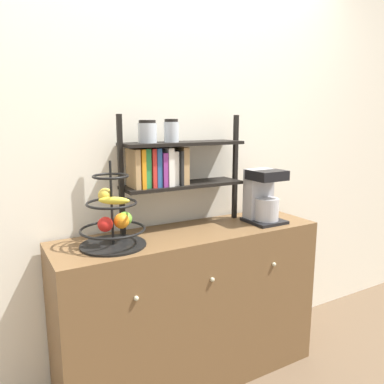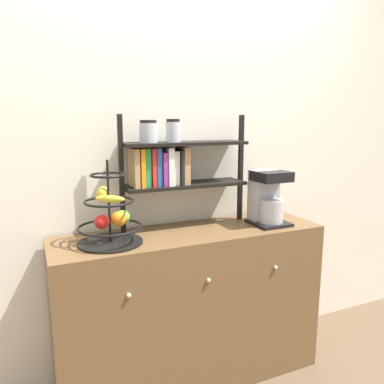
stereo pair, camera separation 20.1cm
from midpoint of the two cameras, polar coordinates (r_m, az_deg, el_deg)
wall_back at (r=2.21m, az=-6.10°, el=5.87°), size 7.00×0.05×2.60m
sideboard at (r=2.23m, az=-2.84°, el=-17.11°), size 1.50×0.44×0.89m
coffee_maker at (r=2.25m, az=8.24°, el=-0.67°), size 0.20×0.22×0.32m
fruit_stand at (r=1.86m, az=-14.98°, el=-4.15°), size 0.32×0.32×0.42m
shelf_hutch at (r=2.07m, az=-6.55°, el=4.52°), size 0.75×0.20×0.63m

